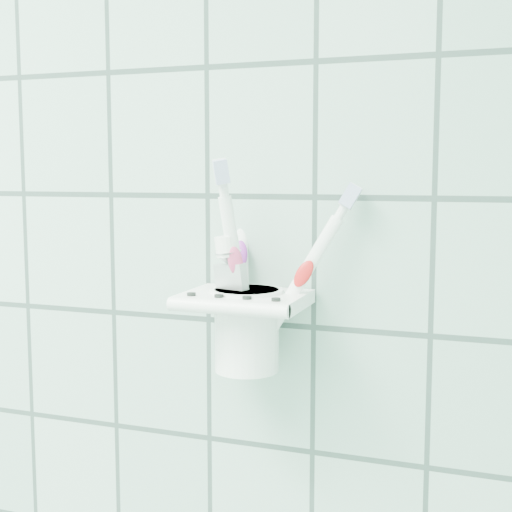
{
  "coord_description": "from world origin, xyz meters",
  "views": [
    {
      "loc": [
        0.89,
        0.5,
        1.41
      ],
      "look_at": [
        0.68,
        1.1,
        1.33
      ],
      "focal_mm": 50.0,
      "sensor_mm": 36.0,
      "label": 1
    }
  ],
  "objects_px": {
    "cup": "(247,326)",
    "toothbrush_pink": "(250,258)",
    "toothbrush_orange": "(251,261)",
    "holder_bracket": "(245,301)",
    "toothpaste_tube": "(241,289)",
    "toothbrush_blue": "(243,256)"
  },
  "relations": [
    {
      "from": "cup",
      "to": "toothbrush_pink",
      "type": "bearing_deg",
      "value": 94.08
    },
    {
      "from": "toothbrush_pink",
      "to": "toothbrush_orange",
      "type": "distance_m",
      "value": 0.02
    },
    {
      "from": "holder_bracket",
      "to": "toothbrush_orange",
      "type": "xyz_separation_m",
      "value": [
        0.01,
        -0.0,
        0.04
      ]
    },
    {
      "from": "toothbrush_pink",
      "to": "toothbrush_orange",
      "type": "xyz_separation_m",
      "value": [
        0.01,
        -0.02,
        -0.0
      ]
    },
    {
      "from": "toothbrush_pink",
      "to": "toothbrush_orange",
      "type": "bearing_deg",
      "value": -93.95
    },
    {
      "from": "toothpaste_tube",
      "to": "holder_bracket",
      "type": "bearing_deg",
      "value": -16.45
    },
    {
      "from": "holder_bracket",
      "to": "toothbrush_pink",
      "type": "distance_m",
      "value": 0.04
    },
    {
      "from": "toothbrush_blue",
      "to": "toothbrush_pink",
      "type": "bearing_deg",
      "value": 5.19
    },
    {
      "from": "cup",
      "to": "toothbrush_pink",
      "type": "xyz_separation_m",
      "value": [
        -0.0,
        0.01,
        0.07
      ]
    },
    {
      "from": "cup",
      "to": "toothpaste_tube",
      "type": "bearing_deg",
      "value": 179.62
    },
    {
      "from": "holder_bracket",
      "to": "toothbrush_orange",
      "type": "distance_m",
      "value": 0.04
    },
    {
      "from": "holder_bracket",
      "to": "toothbrush_pink",
      "type": "relative_size",
      "value": 0.58
    },
    {
      "from": "toothbrush_pink",
      "to": "holder_bracket",
      "type": "bearing_deg",
      "value": -116.23
    },
    {
      "from": "holder_bracket",
      "to": "toothpaste_tube",
      "type": "bearing_deg",
      "value": 148.24
    },
    {
      "from": "cup",
      "to": "toothbrush_blue",
      "type": "bearing_deg",
      "value": 128.68
    },
    {
      "from": "holder_bracket",
      "to": "toothbrush_orange",
      "type": "relative_size",
      "value": 0.6
    },
    {
      "from": "toothbrush_blue",
      "to": "toothbrush_orange",
      "type": "xyz_separation_m",
      "value": [
        0.01,
        -0.01,
        -0.0
      ]
    },
    {
      "from": "toothpaste_tube",
      "to": "cup",
      "type": "bearing_deg",
      "value": 14.92
    },
    {
      "from": "cup",
      "to": "toothpaste_tube",
      "type": "height_order",
      "value": "toothpaste_tube"
    },
    {
      "from": "holder_bracket",
      "to": "toothbrush_blue",
      "type": "distance_m",
      "value": 0.05
    },
    {
      "from": "toothbrush_orange",
      "to": "cup",
      "type": "bearing_deg",
      "value": 133.68
    },
    {
      "from": "toothbrush_pink",
      "to": "toothpaste_tube",
      "type": "height_order",
      "value": "toothbrush_pink"
    }
  ]
}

